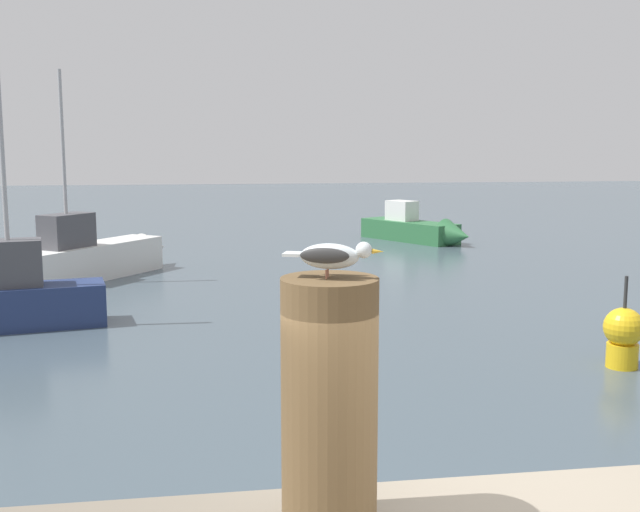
# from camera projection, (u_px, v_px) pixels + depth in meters

# --- Properties ---
(mooring_post) EXTENTS (0.39, 0.39, 1.02)m
(mooring_post) POSITION_uv_depth(u_px,v_px,m) (329.00, 405.00, 3.01)
(mooring_post) COLOR brown
(mooring_post) RESTS_ON harbor_quay
(seagull) EXTENTS (0.39, 0.20, 0.14)m
(seagull) POSITION_uv_depth(u_px,v_px,m) (331.00, 255.00, 2.92)
(seagull) COLOR tan
(seagull) RESTS_ON mooring_post
(boat_white) EXTENTS (3.54, 4.44, 4.82)m
(boat_white) POSITION_uv_depth(u_px,v_px,m) (98.00, 255.00, 18.16)
(boat_white) COLOR silver
(boat_white) RESTS_ON ground_plane
(boat_green) EXTENTS (3.11, 4.25, 1.44)m
(boat_green) POSITION_uv_depth(u_px,v_px,m) (419.00, 230.00, 24.94)
(boat_green) COLOR #2D6B3D
(boat_green) RESTS_ON ground_plane
(channel_buoy) EXTENTS (0.56, 0.56, 1.33)m
(channel_buoy) POSITION_uv_depth(u_px,v_px,m) (623.00, 335.00, 10.78)
(channel_buoy) COLOR yellow
(channel_buoy) RESTS_ON ground_plane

